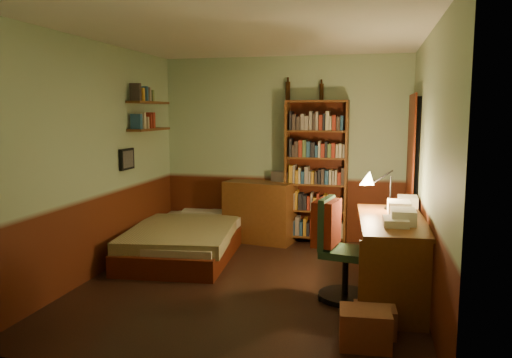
% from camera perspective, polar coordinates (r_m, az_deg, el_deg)
% --- Properties ---
extents(floor, '(3.50, 4.00, 0.02)m').
position_cam_1_polar(floor, '(5.47, -0.61, -11.96)').
color(floor, black).
rests_on(floor, ground).
extents(ceiling, '(3.50, 4.00, 0.02)m').
position_cam_1_polar(ceiling, '(5.21, -0.65, 16.32)').
color(ceiling, silver).
rests_on(ceiling, wall_back).
extents(wall_back, '(3.50, 0.02, 2.60)m').
position_cam_1_polar(wall_back, '(7.14, 3.22, 3.42)').
color(wall_back, '#99B48D').
rests_on(wall_back, ground).
extents(wall_left, '(0.02, 4.00, 2.60)m').
position_cam_1_polar(wall_left, '(5.85, -17.64, 2.15)').
color(wall_left, '#99B48D').
rests_on(wall_left, ground).
extents(wall_right, '(0.02, 4.00, 2.60)m').
position_cam_1_polar(wall_right, '(5.06, 19.13, 1.28)').
color(wall_right, '#99B48D').
rests_on(wall_right, ground).
extents(wall_front, '(3.50, 0.02, 2.60)m').
position_cam_1_polar(wall_front, '(3.27, -9.03, -1.64)').
color(wall_front, '#99B48D').
rests_on(wall_front, ground).
extents(doorway, '(0.06, 0.90, 2.00)m').
position_cam_1_polar(doorway, '(6.37, 17.47, -0.14)').
color(doorway, black).
rests_on(doorway, ground).
extents(door_trim, '(0.02, 0.98, 2.08)m').
position_cam_1_polar(door_trim, '(6.37, 17.16, -0.13)').
color(door_trim, '#49180A').
rests_on(door_trim, ground).
extents(bed, '(1.36, 2.31, 0.66)m').
position_cam_1_polar(bed, '(6.57, -7.80, -5.57)').
color(bed, olive).
rests_on(bed, ground).
extents(dresser, '(1.03, 0.65, 0.86)m').
position_cam_1_polar(dresser, '(7.07, 0.45, -3.74)').
color(dresser, '#5B3215').
rests_on(dresser, ground).
extents(mini_stereo, '(0.32, 0.29, 0.14)m').
position_cam_1_polar(mini_stereo, '(7.06, 3.05, 0.31)').
color(mini_stereo, '#B2B2B7').
rests_on(mini_stereo, dresser).
extents(bookshelf, '(0.86, 0.29, 1.99)m').
position_cam_1_polar(bookshelf, '(6.94, 6.89, 0.71)').
color(bookshelf, '#5B3215').
rests_on(bookshelf, ground).
extents(bottle_left, '(0.08, 0.08, 0.26)m').
position_cam_1_polar(bottle_left, '(7.06, 3.65, 9.99)').
color(bottle_left, black).
rests_on(bottle_left, bookshelf).
extents(bottle_right, '(0.07, 0.07, 0.22)m').
position_cam_1_polar(bottle_right, '(7.00, 7.49, 9.82)').
color(bottle_right, black).
rests_on(bottle_right, bookshelf).
extents(desk, '(0.71, 1.54, 0.80)m').
position_cam_1_polar(desk, '(5.10, 15.20, -8.83)').
color(desk, '#5B3215').
rests_on(desk, ground).
extents(paper_stack, '(0.21, 0.29, 0.11)m').
position_cam_1_polar(paper_stack, '(5.67, 16.94, -2.47)').
color(paper_stack, silver).
rests_on(paper_stack, desk).
extents(desk_lamp, '(0.24, 0.24, 0.66)m').
position_cam_1_polar(desk_lamp, '(5.42, 15.18, 0.05)').
color(desk_lamp, black).
rests_on(desk_lamp, desk).
extents(office_chair, '(0.66, 0.60, 1.15)m').
position_cam_1_polar(office_chair, '(4.94, 10.25, -7.13)').
color(office_chair, '#2B4C30').
rests_on(office_chair, ground).
extents(red_jacket, '(0.20, 0.38, 0.44)m').
position_cam_1_polar(red_jacket, '(5.07, 7.37, 2.42)').
color(red_jacket, maroon).
rests_on(red_jacket, office_chair).
extents(wall_shelf_lower, '(0.20, 0.90, 0.03)m').
position_cam_1_polar(wall_shelf_lower, '(6.74, -12.07, 5.57)').
color(wall_shelf_lower, '#5B3215').
rests_on(wall_shelf_lower, wall_left).
extents(wall_shelf_upper, '(0.20, 0.90, 0.03)m').
position_cam_1_polar(wall_shelf_upper, '(6.74, -12.16, 8.54)').
color(wall_shelf_upper, '#5B3215').
rests_on(wall_shelf_upper, wall_left).
extents(framed_picture, '(0.04, 0.32, 0.26)m').
position_cam_1_polar(framed_picture, '(6.35, -14.55, 2.22)').
color(framed_picture, black).
rests_on(framed_picture, wall_left).
extents(cardboard_box_a, '(0.42, 0.34, 0.30)m').
position_cam_1_polar(cardboard_box_a, '(4.16, 12.34, -16.29)').
color(cardboard_box_a, brown).
rests_on(cardboard_box_a, ground).
extents(cardboard_box_b, '(0.35, 0.30, 0.24)m').
position_cam_1_polar(cardboard_box_b, '(4.39, 13.39, -15.41)').
color(cardboard_box_b, brown).
rests_on(cardboard_box_b, ground).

